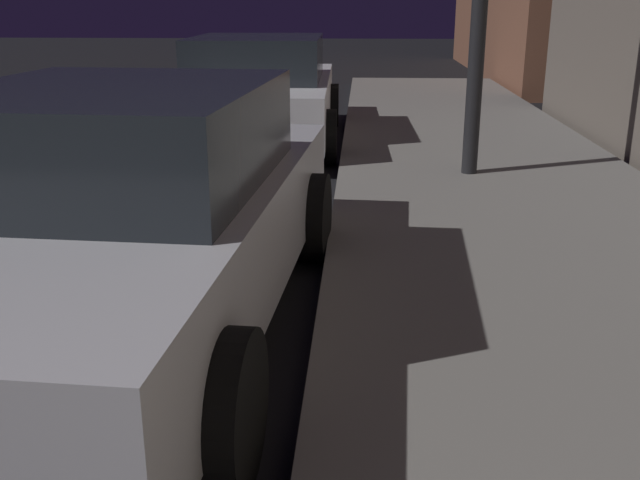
{
  "coord_description": "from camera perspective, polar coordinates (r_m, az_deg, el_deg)",
  "views": [
    {
      "loc": [
        4.24,
        0.49,
        1.87
      ],
      "look_at": [
        4.1,
        2.99,
        1.05
      ],
      "focal_mm": 40.86,
      "sensor_mm": 36.0,
      "label": 1
    }
  ],
  "objects": [
    {
      "name": "car_silver",
      "position": [
        4.33,
        -15.62,
        1.98
      ],
      "size": [
        2.34,
        4.47,
        1.43
      ],
      "color": "#B7B7BF",
      "rests_on": "ground"
    },
    {
      "name": "car_white",
      "position": [
        10.07,
        -4.75,
        11.55
      ],
      "size": [
        2.2,
        4.54,
        1.43
      ],
      "color": "silver",
      "rests_on": "ground"
    }
  ]
}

